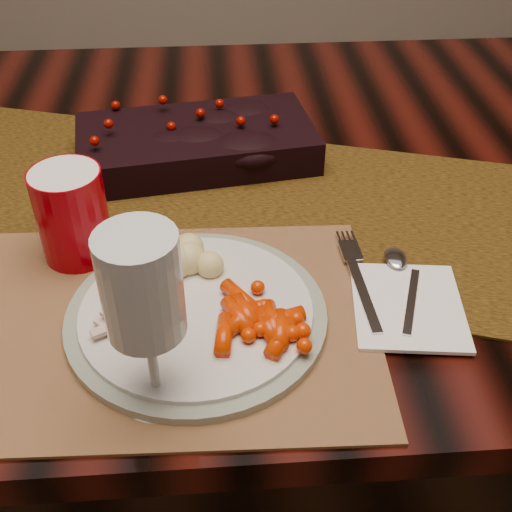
{
  "coord_description": "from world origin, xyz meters",
  "views": [
    {
      "loc": [
        -0.01,
        -0.82,
        1.25
      ],
      "look_at": [
        0.03,
        -0.27,
        0.8
      ],
      "focal_mm": 45.0,
      "sensor_mm": 36.0,
      "label": 1
    }
  ],
  "objects": [
    {
      "name": "floor",
      "position": [
        0.0,
        0.0,
        0.0
      ],
      "size": [
        5.0,
        5.0,
        0.0
      ],
      "primitive_type": "plane",
      "color": "black",
      "rests_on": "ground"
    },
    {
      "name": "dining_table",
      "position": [
        0.0,
        0.0,
        0.38
      ],
      "size": [
        1.8,
        1.0,
        0.75
      ],
      "primitive_type": "cube",
      "color": "black",
      "rests_on": "floor"
    },
    {
      "name": "table_runner",
      "position": [
        0.05,
        -0.1,
        0.75
      ],
      "size": [
        1.86,
        0.9,
        0.0
      ],
      "primitive_type": "cube",
      "rotation": [
        0.0,
        0.0,
        -0.3
      ],
      "color": "#48280C",
      "rests_on": "dining_table"
    },
    {
      "name": "centerpiece",
      "position": [
        -0.04,
        0.03,
        0.79
      ],
      "size": [
        0.37,
        0.22,
        0.07
      ],
      "primitive_type": null,
      "rotation": [
        0.0,
        0.0,
        0.14
      ],
      "color": "black",
      "rests_on": "table_runner"
    },
    {
      "name": "placemat_main",
      "position": [
        -0.07,
        -0.32,
        0.75
      ],
      "size": [
        0.47,
        0.35,
        0.0
      ],
      "primitive_type": "cube",
      "rotation": [
        0.0,
        0.0,
        -0.03
      ],
      "color": "brown",
      "rests_on": "dining_table"
    },
    {
      "name": "dinner_plate",
      "position": [
        -0.04,
        -0.32,
        0.76
      ],
      "size": [
        0.36,
        0.36,
        0.02
      ],
      "primitive_type": "cylinder",
      "rotation": [
        0.0,
        0.0,
        -0.35
      ],
      "color": "silver",
      "rests_on": "placemat_main"
    },
    {
      "name": "baby_carrots",
      "position": [
        0.01,
        -0.35,
        0.78
      ],
      "size": [
        0.13,
        0.11,
        0.02
      ],
      "primitive_type": null,
      "rotation": [
        0.0,
        0.0,
        -0.16
      ],
      "color": "red",
      "rests_on": "dinner_plate"
    },
    {
      "name": "mashed_potatoes",
      "position": [
        -0.04,
        -0.24,
        0.79
      ],
      "size": [
        0.09,
        0.08,
        0.04
      ],
      "primitive_type": null,
      "rotation": [
        0.0,
        0.0,
        -0.19
      ],
      "color": "tan",
      "rests_on": "dinner_plate"
    },
    {
      "name": "turkey_shreds",
      "position": [
        -0.11,
        -0.33,
        0.78
      ],
      "size": [
        0.09,
        0.08,
        0.02
      ],
      "primitive_type": null,
      "rotation": [
        0.0,
        0.0,
        -0.3
      ],
      "color": "tan",
      "rests_on": "dinner_plate"
    },
    {
      "name": "napkin",
      "position": [
        0.19,
        -0.32,
        0.76
      ],
      "size": [
        0.14,
        0.15,
        0.0
      ],
      "primitive_type": "cube",
      "rotation": [
        0.0,
        0.0,
        -0.12
      ],
      "color": "white",
      "rests_on": "placemat_main"
    },
    {
      "name": "fork",
      "position": [
        0.15,
        -0.28,
        0.76
      ],
      "size": [
        0.03,
        0.16,
        0.0
      ],
      "primitive_type": null,
      "rotation": [
        0.0,
        0.0,
        0.04
      ],
      "color": "#A9AABF",
      "rests_on": "napkin"
    },
    {
      "name": "spoon",
      "position": [
        0.2,
        -0.29,
        0.76
      ],
      "size": [
        0.07,
        0.14,
        0.0
      ],
      "primitive_type": null,
      "rotation": [
        0.0,
        0.0,
        -0.35
      ],
      "color": "white",
      "rests_on": "napkin"
    },
    {
      "name": "red_cup",
      "position": [
        -0.18,
        -0.19,
        0.81
      ],
      "size": [
        0.11,
        0.11,
        0.12
      ],
      "primitive_type": "cylinder",
      "rotation": [
        0.0,
        0.0,
        -0.38
      ],
      "color": "#97000A",
      "rests_on": "placemat_main"
    },
    {
      "name": "wine_glass",
      "position": [
        -0.08,
        -0.42,
        0.85
      ],
      "size": [
        0.08,
        0.08,
        0.2
      ],
      "primitive_type": null,
      "rotation": [
        0.0,
        0.0,
        0.23
      ],
      "color": "white",
      "rests_on": "dining_table"
    }
  ]
}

